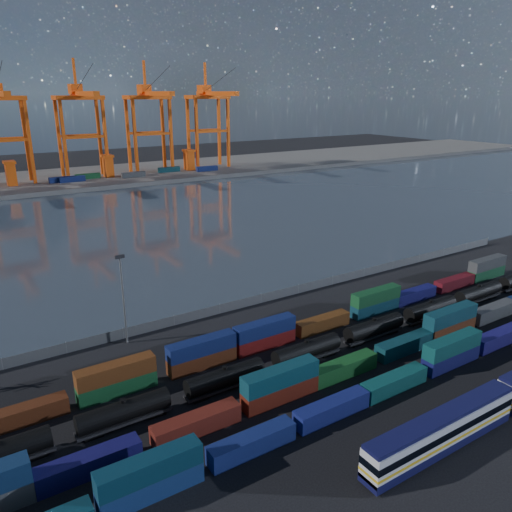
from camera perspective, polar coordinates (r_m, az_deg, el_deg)
ground at (r=87.29m, az=10.91°, el=-11.48°), size 700.00×700.00×0.00m
harbor_water at (r=173.11m, az=-13.54°, el=3.37°), size 700.00×700.00×0.00m
far_quay at (r=272.55m, az=-21.10°, el=8.16°), size 700.00×70.00×2.00m
container_row_south at (r=68.12m, az=3.60°, el=-18.59°), size 139.81×2.41×5.15m
container_row_mid at (r=86.22m, az=13.75°, el=-10.65°), size 140.88×2.49×5.30m
container_row_north at (r=90.06m, az=2.81°, el=-8.68°), size 140.77×2.37×5.06m
tanker_string at (r=89.04m, az=9.77°, el=-9.32°), size 121.49×2.79×3.99m
waterfront_fence at (r=106.48m, az=0.58°, el=-4.89°), size 160.12×0.12×2.20m
yard_light_mast at (r=89.81m, az=-14.95°, el=-4.32°), size 1.60×0.40×16.60m
gantry_cranes at (r=261.58m, az=-23.32°, el=15.25°), size 197.49×43.18×58.47m
quay_containers at (r=256.07m, az=-22.86°, el=7.90°), size 172.58×10.99×2.60m
straddle_carriers at (r=261.38m, az=-21.33°, el=9.27°), size 140.00×7.00×11.10m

